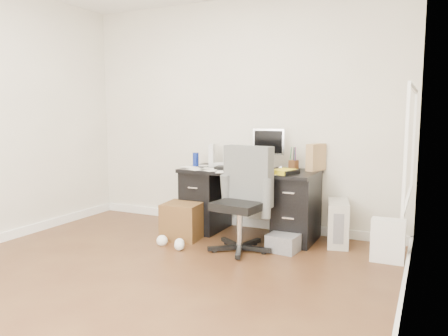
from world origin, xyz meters
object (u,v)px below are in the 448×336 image
(keyboard, at_px, (238,168))
(wicker_basket, at_px, (183,221))
(office_chair, at_px, (240,200))
(pc_tower, at_px, (338,223))
(lcd_monitor, at_px, (269,148))
(desk, at_px, (249,200))

(keyboard, height_order, wicker_basket, keyboard)
(office_chair, relative_size, pc_tower, 2.25)
(keyboard, xyz_separation_m, wicker_basket, (-0.49, -0.38, -0.57))
(lcd_monitor, distance_m, pc_tower, 1.11)
(lcd_monitor, relative_size, office_chair, 0.44)
(keyboard, xyz_separation_m, pc_tower, (1.10, 0.12, -0.53))
(keyboard, bearing_deg, pc_tower, -1.75)
(lcd_monitor, xyz_separation_m, pc_tower, (0.82, -0.11, -0.75))
(lcd_monitor, xyz_separation_m, office_chair, (-0.03, -0.75, -0.46))
(desk, xyz_separation_m, pc_tower, (0.98, 0.07, -0.17))
(desk, relative_size, wicker_basket, 3.79)
(lcd_monitor, height_order, keyboard, lcd_monitor)
(keyboard, distance_m, wicker_basket, 0.84)
(desk, height_order, pc_tower, desk)
(wicker_basket, bearing_deg, keyboard, 37.84)
(pc_tower, distance_m, wicker_basket, 1.66)
(lcd_monitor, bearing_deg, keyboard, -145.38)
(desk, xyz_separation_m, office_chair, (0.13, -0.57, 0.12))
(keyboard, bearing_deg, lcd_monitor, 31.60)
(keyboard, height_order, pc_tower, keyboard)
(desk, relative_size, pc_tower, 3.24)
(pc_tower, bearing_deg, wicker_basket, -174.94)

